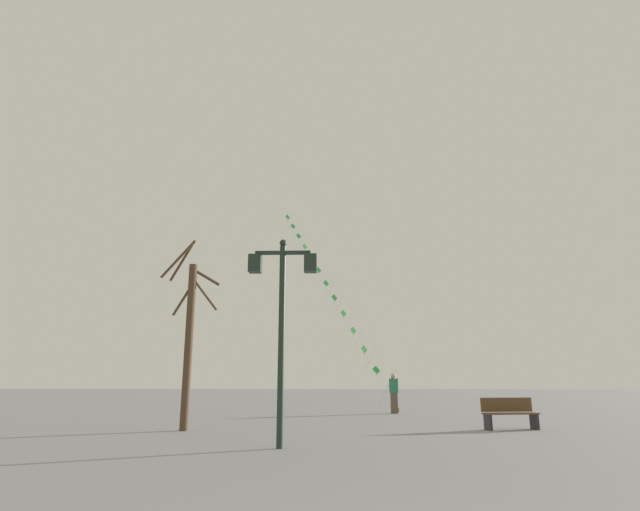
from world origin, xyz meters
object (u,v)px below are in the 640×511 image
(twin_lantern_lamp_post, at_px, (282,299))
(kite_train, at_px, (326,283))
(bare_tree, at_px, (189,335))
(park_bench, at_px, (509,413))
(kite_flyer, at_px, (394,392))

(twin_lantern_lamp_post, bearing_deg, kite_train, 88.26)
(bare_tree, relative_size, park_bench, 3.38)
(kite_train, xyz_separation_m, bare_tree, (-3.78, -16.56, -4.67))
(kite_flyer, height_order, park_bench, kite_flyer)
(kite_train, distance_m, park_bench, 18.28)
(bare_tree, bearing_deg, kite_flyer, 50.27)
(bare_tree, distance_m, park_bench, 9.65)
(kite_train, xyz_separation_m, kite_flyer, (3.10, -8.29, -6.44))
(twin_lantern_lamp_post, distance_m, bare_tree, 5.06)
(twin_lantern_lamp_post, bearing_deg, bare_tree, 128.72)
(kite_train, bearing_deg, kite_flyer, -69.47)
(twin_lantern_lamp_post, relative_size, kite_flyer, 2.62)
(kite_train, relative_size, bare_tree, 2.52)
(kite_flyer, bearing_deg, bare_tree, 119.15)
(twin_lantern_lamp_post, distance_m, park_bench, 8.13)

